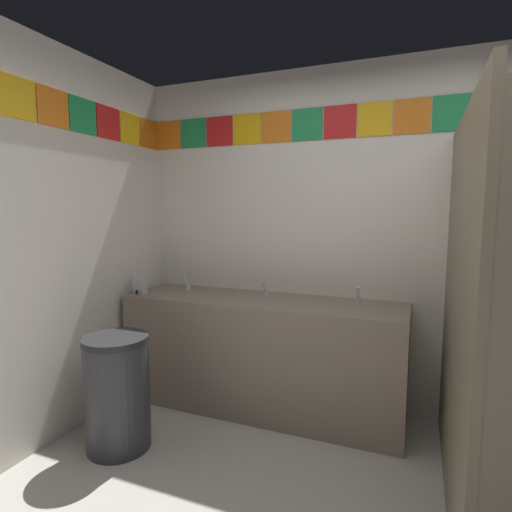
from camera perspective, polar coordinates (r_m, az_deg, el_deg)
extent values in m
cube|color=silver|center=(3.12, 18.16, 2.02)|extent=(3.94, 0.08, 2.57)
cube|color=orange|center=(3.74, -12.17, 16.21)|extent=(0.24, 0.01, 0.24)
cube|color=#1E8C4C|center=(3.61, -8.79, 16.63)|extent=(0.24, 0.01, 0.24)
cube|color=red|center=(3.49, -5.16, 17.03)|extent=(0.24, 0.01, 0.24)
cube|color=yellow|center=(3.39, -1.27, 17.37)|extent=(0.24, 0.01, 0.24)
cube|color=orange|center=(3.30, 2.85, 17.65)|extent=(0.24, 0.01, 0.24)
cube|color=#1E8C4C|center=(3.23, 7.19, 17.86)|extent=(0.24, 0.01, 0.24)
cube|color=red|center=(3.18, 11.70, 17.97)|extent=(0.24, 0.01, 0.24)
cube|color=yellow|center=(3.14, 16.34, 17.97)|extent=(0.24, 0.01, 0.24)
cube|color=orange|center=(3.13, 21.06, 17.87)|extent=(0.24, 0.01, 0.24)
cube|color=#1E8C4C|center=(3.13, 25.78, 17.64)|extent=(0.24, 0.01, 0.24)
cube|color=red|center=(3.15, 30.45, 17.31)|extent=(0.24, 0.01, 0.24)
cube|color=yellow|center=(2.84, -30.51, 18.63)|extent=(0.01, 0.24, 0.24)
cube|color=orange|center=(2.99, -26.62, 18.16)|extent=(0.01, 0.24, 0.24)
cube|color=#1E8C4C|center=(3.16, -23.14, 17.66)|extent=(0.01, 0.24, 0.24)
cube|color=red|center=(3.33, -20.03, 17.17)|extent=(0.01, 0.24, 0.24)
cube|color=yellow|center=(3.52, -17.26, 16.68)|extent=(0.01, 0.24, 0.24)
cube|color=orange|center=(3.71, -14.78, 16.22)|extent=(0.01, 0.24, 0.24)
cube|color=gray|center=(3.17, 0.74, -13.57)|extent=(2.09, 0.59, 0.85)
cube|color=gray|center=(3.31, 2.49, -5.77)|extent=(2.09, 0.03, 0.08)
cylinder|color=silver|center=(3.35, -10.72, -6.02)|extent=(0.34, 0.34, 0.10)
cylinder|color=silver|center=(3.03, 0.54, -7.20)|extent=(0.34, 0.34, 0.10)
cylinder|color=silver|center=(2.86, 13.80, -8.24)|extent=(0.34, 0.34, 0.10)
cylinder|color=silver|center=(3.45, -9.50, -4.27)|extent=(0.04, 0.04, 0.05)
cylinder|color=silver|center=(3.39, -9.96, -3.25)|extent=(0.02, 0.06, 0.09)
cylinder|color=silver|center=(3.14, 1.48, -5.22)|extent=(0.04, 0.04, 0.05)
cylinder|color=silver|center=(3.08, 1.15, -4.13)|extent=(0.02, 0.06, 0.09)
cylinder|color=silver|center=(2.98, 14.23, -6.09)|extent=(0.04, 0.04, 0.05)
cylinder|color=silver|center=(2.92, 14.13, -4.95)|extent=(0.02, 0.06, 0.09)
cube|color=#B7BABF|center=(3.36, -15.97, -3.76)|extent=(0.09, 0.07, 0.16)
cylinder|color=black|center=(3.33, -16.41, -4.90)|extent=(0.02, 0.02, 0.03)
cube|color=#726651|center=(2.33, 26.58, -6.81)|extent=(0.04, 1.60, 2.00)
cylinder|color=silver|center=(1.56, 29.79, -9.62)|extent=(0.02, 0.02, 0.10)
cylinder|color=#333338|center=(2.85, -18.86, -18.04)|extent=(0.40, 0.40, 0.69)
cylinder|color=#262628|center=(2.72, -19.15, -11.04)|extent=(0.40, 0.40, 0.04)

